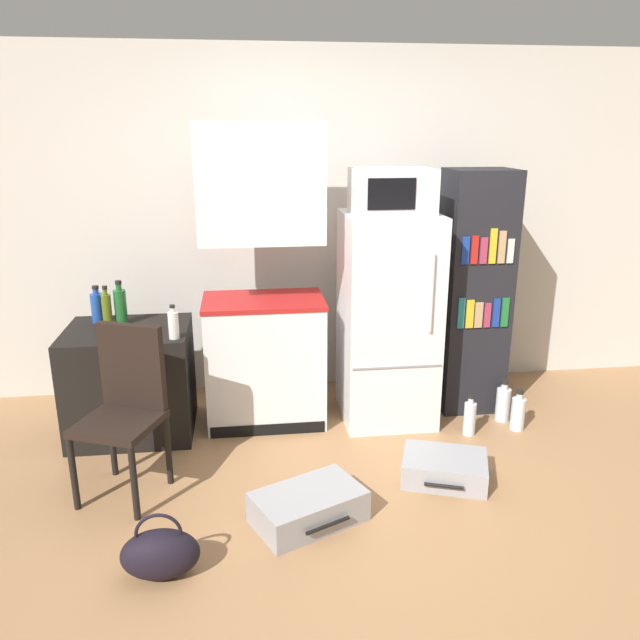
# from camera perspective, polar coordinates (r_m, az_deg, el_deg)

# --- Properties ---
(ground_plane) EXTENTS (24.00, 24.00, 0.00)m
(ground_plane) POSITION_cam_1_polar(r_m,az_deg,el_deg) (3.44, 7.23, -18.13)
(ground_plane) COLOR #A3754C
(wall_back) EXTENTS (6.40, 0.10, 2.55)m
(wall_back) POSITION_cam_1_polar(r_m,az_deg,el_deg) (4.85, 4.29, 8.80)
(wall_back) COLOR beige
(wall_back) RESTS_ON ground_plane
(side_table) EXTENTS (0.79, 0.66, 0.73)m
(side_table) POSITION_cam_1_polar(r_m,az_deg,el_deg) (4.36, -16.88, -5.32)
(side_table) COLOR black
(side_table) RESTS_ON ground_plane
(kitchen_hutch) EXTENTS (0.81, 0.53, 2.01)m
(kitchen_hutch) POSITION_cam_1_polar(r_m,az_deg,el_deg) (4.18, -5.23, 2.77)
(kitchen_hutch) COLOR white
(kitchen_hutch) RESTS_ON ground_plane
(refrigerator) EXTENTS (0.62, 0.65, 1.44)m
(refrigerator) POSITION_cam_1_polar(r_m,az_deg,el_deg) (4.30, 6.20, 0.10)
(refrigerator) COLOR white
(refrigerator) RESTS_ON ground_plane
(microwave) EXTENTS (0.52, 0.38, 0.28)m
(microwave) POSITION_cam_1_polar(r_m,az_deg,el_deg) (4.13, 6.60, 11.64)
(microwave) COLOR silver
(microwave) RESTS_ON refrigerator
(bookshelf) EXTENTS (0.45, 0.41, 1.71)m
(bookshelf) POSITION_cam_1_polar(r_m,az_deg,el_deg) (4.55, 13.85, 2.43)
(bookshelf) COLOR black
(bookshelf) RESTS_ON ground_plane
(bottle_milk_white) EXTENTS (0.06, 0.06, 0.22)m
(bottle_milk_white) POSITION_cam_1_polar(r_m,az_deg,el_deg) (3.94, -13.25, -0.40)
(bottle_milk_white) COLOR white
(bottle_milk_white) RESTS_ON side_table
(bottle_olive_oil) EXTENTS (0.06, 0.06, 0.27)m
(bottle_olive_oil) POSITION_cam_1_polar(r_m,az_deg,el_deg) (4.31, -18.91, 0.94)
(bottle_olive_oil) COLOR #566619
(bottle_olive_oil) RESTS_ON side_table
(bottle_blue_soda) EXTENTS (0.08, 0.08, 0.25)m
(bottle_blue_soda) POSITION_cam_1_polar(r_m,az_deg,el_deg) (4.41, -19.68, 1.12)
(bottle_blue_soda) COLOR #1E47A3
(bottle_blue_soda) RESTS_ON side_table
(bottle_green_tall) EXTENTS (0.08, 0.08, 0.29)m
(bottle_green_tall) POSITION_cam_1_polar(r_m,az_deg,el_deg) (4.32, -17.78, 1.24)
(bottle_green_tall) COLOR #1E6028
(bottle_green_tall) RESTS_ON side_table
(bowl) EXTENTS (0.14, 0.14, 0.04)m
(bowl) POSITION_cam_1_polar(r_m,az_deg,el_deg) (4.09, -15.86, -1.01)
(bowl) COLOR silver
(bowl) RESTS_ON side_table
(chair) EXTENTS (0.52, 0.52, 0.95)m
(chair) POSITION_cam_1_polar(r_m,az_deg,el_deg) (3.62, -17.31, -6.84)
(chair) COLOR black
(chair) RESTS_ON ground_plane
(suitcase_large_flat) EXTENTS (0.65, 0.54, 0.17)m
(suitcase_large_flat) POSITION_cam_1_polar(r_m,az_deg,el_deg) (3.40, -1.07, -16.69)
(suitcase_large_flat) COLOR #99999E
(suitcase_large_flat) RESTS_ON ground_plane
(suitcase_small_flat) EXTENTS (0.57, 0.49, 0.15)m
(suitcase_small_flat) POSITION_cam_1_polar(r_m,az_deg,el_deg) (3.82, 11.31, -13.13)
(suitcase_small_flat) COLOR #99999E
(suitcase_small_flat) RESTS_ON ground_plane
(handbag) EXTENTS (0.36, 0.20, 0.33)m
(handbag) POSITION_cam_1_polar(r_m,az_deg,el_deg) (3.12, -14.40, -19.98)
(handbag) COLOR black
(handbag) RESTS_ON ground_plane
(water_bottle_front) EXTENTS (0.10, 0.10, 0.30)m
(water_bottle_front) POSITION_cam_1_polar(r_m,az_deg,el_deg) (4.59, 16.39, -7.33)
(water_bottle_front) COLOR silver
(water_bottle_front) RESTS_ON ground_plane
(water_bottle_middle) EXTENTS (0.09, 0.09, 0.29)m
(water_bottle_middle) POSITION_cam_1_polar(r_m,az_deg,el_deg) (4.49, 17.65, -8.09)
(water_bottle_middle) COLOR silver
(water_bottle_middle) RESTS_ON ground_plane
(water_bottle_back) EXTENTS (0.08, 0.08, 0.29)m
(water_bottle_back) POSITION_cam_1_polar(r_m,az_deg,el_deg) (4.34, 13.53, -8.68)
(water_bottle_back) COLOR silver
(water_bottle_back) RESTS_ON ground_plane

